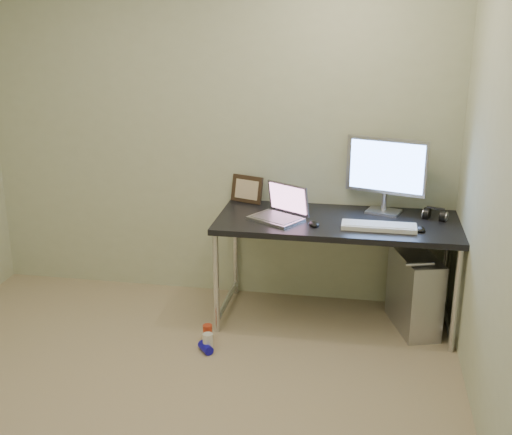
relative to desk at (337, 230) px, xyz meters
The scene contains 17 objects.
floor 1.81m from the desk, 123.80° to the right, with size 3.50×3.50×0.00m, color tan.
wall_back 1.15m from the desk, 158.99° to the left, with size 3.50×0.02×2.50m, color beige.
desk is the anchor object (origin of this frame).
tower_computer 0.68m from the desk, ahead, with size 0.36×0.56×0.57m.
cable_a 0.64m from the desk, 31.90° to the left, with size 0.01×0.01×0.70m, color black.
cable_b 0.71m from the desk, 26.22° to the left, with size 0.01×0.01×0.72m, color black.
can_red 1.12m from the desk, 150.47° to the right, with size 0.06×0.06×0.11m, color red.
can_white 1.15m from the desk, 142.86° to the right, with size 0.07×0.07×0.12m, color silver.
can_blue 1.18m from the desk, 142.39° to the right, with size 0.06×0.06×0.11m, color #140EBA.
laptop 0.41m from the desk, behind, with size 0.43×0.41×0.23m.
monitor 0.54m from the desk, 35.86° to the left, with size 0.55×0.22×0.53m.
keyboard 0.32m from the desk, 26.81° to the right, with size 0.48×0.16×0.03m, color white.
mouse_right 0.56m from the desk, 13.95° to the right, with size 0.06×0.10×0.04m, color black.
mouse_left 0.23m from the desk, 134.47° to the right, with size 0.07×0.11×0.04m, color black.
headphones 0.67m from the desk, 11.45° to the left, with size 0.18×0.10×0.10m.
picture_frame 0.77m from the desk, 156.08° to the left, with size 0.25×0.03×0.20m, color black.
webcam 0.50m from the desk, 145.79° to the left, with size 0.04×0.03×0.12m.
Camera 1 is at (1.11, -2.77, 2.12)m, focal length 45.00 mm.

